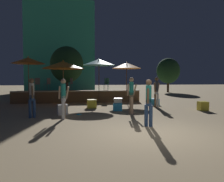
{
  "coord_description": "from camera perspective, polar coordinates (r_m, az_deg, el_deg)",
  "views": [
    {
      "loc": [
        -2.31,
        -6.34,
        1.65
      ],
      "look_at": [
        0.0,
        6.75,
        0.95
      ],
      "focal_mm": 35.0,
      "sensor_mm": 36.0,
      "label": 1
    }
  ],
  "objects": [
    {
      "name": "cube_seat_4",
      "position": [
        11.62,
        1.46,
        -4.18
      ],
      "size": [
        0.56,
        0.56,
        0.39
      ],
      "rotation": [
        0.0,
        0.0,
        -0.2
      ],
      "color": "#2D9EDB",
      "rests_on": "ground"
    },
    {
      "name": "patio_umbrella_3",
      "position": [
        15.42,
        -3.44,
        7.51
      ],
      "size": [
        2.29,
        2.29,
        3.17
      ],
      "color": "brown",
      "rests_on": "ground"
    },
    {
      "name": "background_tree_0",
      "position": [
        29.47,
        14.46,
        5.11
      ],
      "size": [
        2.99,
        2.99,
        4.44
      ],
      "color": "#3D2B1C",
      "rests_on": "ground"
    },
    {
      "name": "bistro_chair_3",
      "position": [
        17.11,
        -16.4,
        2.07
      ],
      "size": [
        0.48,
        0.48,
        0.9
      ],
      "rotation": [
        0.0,
        0.0,
        4.08
      ],
      "color": "#47474C",
      "rests_on": "wooden_deck"
    },
    {
      "name": "person_1",
      "position": [
        9.96,
        -20.2,
        -1.34
      ],
      "size": [
        0.29,
        0.54,
        1.71
      ],
      "rotation": [
        0.0,
        0.0,
        3.44
      ],
      "color": "#2D4C7F",
      "rests_on": "ground"
    },
    {
      "name": "cube_seat_2",
      "position": [
        10.54,
        -12.82,
        -4.75
      ],
      "size": [
        0.52,
        0.52,
        0.48
      ],
      "rotation": [
        0.0,
        0.0,
        0.18
      ],
      "color": "white",
      "rests_on": "ground"
    },
    {
      "name": "cube_seat_3",
      "position": [
        14.44,
        10.92,
        -2.79
      ],
      "size": [
        0.64,
        0.64,
        0.41
      ],
      "rotation": [
        0.0,
        0.0,
        0.34
      ],
      "color": "#2D9EDB",
      "rests_on": "ground"
    },
    {
      "name": "person_0",
      "position": [
        10.5,
        5.08,
        -0.75
      ],
      "size": [
        0.51,
        0.3,
        1.76
      ],
      "rotation": [
        0.0,
        0.0,
        4.77
      ],
      "color": "tan",
      "rests_on": "ground"
    },
    {
      "name": "patio_umbrella_0",
      "position": [
        15.6,
        -21.03,
        7.41
      ],
      "size": [
        2.17,
        2.17,
        3.19
      ],
      "color": "brown",
      "rests_on": "ground"
    },
    {
      "name": "wooden_deck",
      "position": [
        16.82,
        -8.98,
        -1.32
      ],
      "size": [
        9.09,
        2.26,
        0.86
      ],
      "color": "brown",
      "rests_on": "ground"
    },
    {
      "name": "cube_seat_5",
      "position": [
        12.73,
        -5.35,
        -3.34
      ],
      "size": [
        0.54,
        0.54,
        0.49
      ],
      "rotation": [
        0.0,
        0.0,
        0.07
      ],
      "color": "yellow",
      "rests_on": "ground"
    },
    {
      "name": "patio_umbrella_1",
      "position": [
        16.33,
        3.83,
        6.62
      ],
      "size": [
        2.16,
        2.16,
        2.98
      ],
      "color": "brown",
      "rests_on": "ground"
    },
    {
      "name": "person_3",
      "position": [
        13.22,
        11.55,
        0.08
      ],
      "size": [
        0.49,
        0.36,
        1.79
      ],
      "rotation": [
        0.0,
        0.0,
        5.28
      ],
      "color": "brown",
      "rests_on": "ground"
    },
    {
      "name": "person_4",
      "position": [
        9.35,
        -12.57,
        -1.63
      ],
      "size": [
        0.48,
        0.29,
        1.68
      ],
      "rotation": [
        0.0,
        0.0,
        4.53
      ],
      "color": "tan",
      "rests_on": "ground"
    },
    {
      "name": "cube_seat_0",
      "position": [
        13.87,
        1.59,
        -2.85
      ],
      "size": [
        0.6,
        0.6,
        0.47
      ],
      "rotation": [
        0.0,
        0.0,
        -0.23
      ],
      "color": "white",
      "rests_on": "ground"
    },
    {
      "name": "bistro_chair_2",
      "position": [
        16.96,
        -1.45,
        2.18
      ],
      "size": [
        0.45,
        0.45,
        0.9
      ],
      "rotation": [
        0.0,
        0.0,
        5.86
      ],
      "color": "#1E4C47",
      "rests_on": "wooden_deck"
    },
    {
      "name": "distant_building",
      "position": [
        31.08,
        -13.24,
        10.87
      ],
      "size": [
        8.91,
        3.88,
        11.89
      ],
      "color": "teal",
      "rests_on": "ground"
    },
    {
      "name": "ground_plane",
      "position": [
        6.94,
        9.89,
        -10.78
      ],
      "size": [
        120.0,
        120.0,
        0.0
      ],
      "primitive_type": "plane",
      "color": "tan"
    },
    {
      "name": "patio_umbrella_2",
      "position": [
        15.65,
        -12.64,
        6.64
      ],
      "size": [
        2.91,
        2.91,
        3.01
      ],
      "color": "brown",
      "rests_on": "ground"
    },
    {
      "name": "background_tree_1",
      "position": [
        22.63,
        -11.73,
        6.76
      ],
      "size": [
        3.31,
        3.31,
        4.99
      ],
      "color": "#3D2B1C",
      "rests_on": "ground"
    },
    {
      "name": "frisbee_disc",
      "position": [
        10.41,
        -8.63,
        -6.05
      ],
      "size": [
        0.25,
        0.25,
        0.03
      ],
      "color": "#33B2D8",
      "rests_on": "ground"
    },
    {
      "name": "cube_seat_1",
      "position": [
        12.6,
        22.64,
        -3.65
      ],
      "size": [
        0.49,
        0.49,
        0.48
      ],
      "rotation": [
        0.0,
        0.0,
        -0.09
      ],
      "color": "yellow",
      "rests_on": "ground"
    },
    {
      "name": "bistro_chair_1",
      "position": [
        16.92,
        -10.78,
        2.13
      ],
      "size": [
        0.46,
        0.46,
        0.9
      ],
      "rotation": [
        0.0,
        0.0,
        5.18
      ],
      "color": "#47474C",
      "rests_on": "wooden_deck"
    },
    {
      "name": "bistro_chair_0",
      "position": [
        16.27,
        -19.01,
        1.98
      ],
      "size": [
        0.47,
        0.47,
        0.9
      ],
      "rotation": [
        0.0,
        0.0,
        3.67
      ],
      "color": "#47474C",
      "rests_on": "wooden_deck"
    },
    {
      "name": "person_2",
      "position": [
        7.75,
        9.53,
        -2.68
      ],
      "size": [
        0.28,
        0.43,
        1.66
      ],
      "rotation": [
        0.0,
        0.0,
        2.65
      ],
      "color": "#2D4C7F",
      "rests_on": "ground"
    }
  ]
}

